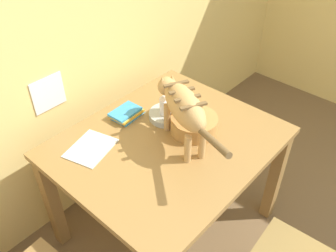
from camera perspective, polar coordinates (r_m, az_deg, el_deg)
wall_rear at (r=2.09m, az=-15.91°, el=15.22°), size 5.07×0.11×2.50m
dining_table at (r=2.01m, az=0.00°, el=-4.25°), size 1.16×0.98×0.76m
cat at (r=1.81m, az=2.40°, el=3.17°), size 0.37×0.67×0.32m
saucer_bowl at (r=2.09m, az=-0.12°, el=1.76°), size 0.21×0.21×0.04m
coffee_mug at (r=2.06m, az=-0.06°, el=3.27°), size 0.13×0.09×0.09m
magazine at (r=1.94m, az=-12.15°, el=-3.45°), size 0.29×0.25×0.01m
book_stack at (r=2.11m, az=-6.54°, el=2.00°), size 0.20×0.14×0.04m
wicker_basket at (r=1.99m, az=4.16°, el=0.34°), size 0.26×0.26×0.09m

